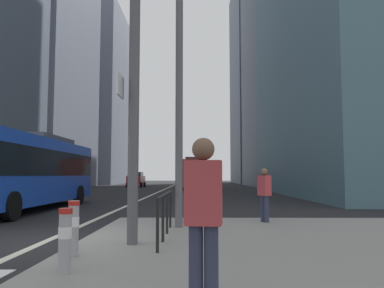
{
  "coord_description": "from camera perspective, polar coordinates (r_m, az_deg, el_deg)",
  "views": [
    {
      "loc": [
        3.51,
        -8.78,
        1.54
      ],
      "look_at": [
        3.05,
        28.39,
        4.54
      ],
      "focal_mm": 36.11,
      "sensor_mm": 36.0,
      "label": 1
    }
  ],
  "objects": [
    {
      "name": "ground_plane",
      "position": [
        29.03,
        -6.29,
        -7.63
      ],
      "size": [
        160.0,
        160.0,
        0.0
      ],
      "primitive_type": "plane",
      "color": "black"
    },
    {
      "name": "pedestrian_waiting",
      "position": [
        11.82,
        10.65,
        -7.02
      ],
      "size": [
        0.39,
        0.45,
        1.6
      ],
      "color": "#2D334C",
      "rests_on": "median_island"
    },
    {
      "name": "city_bus_red_receding",
      "position": [
        42.98,
        0.46,
        -4.22
      ],
      "size": [
        2.91,
        11.46,
        3.4
      ],
      "color": "red",
      "rests_on": "ground"
    },
    {
      "name": "office_tower_right_mid",
      "position": [
        60.51,
        14.34,
        19.16
      ],
      "size": [
        12.27,
        17.77,
        51.58
      ],
      "primitive_type": "cube",
      "color": "slate",
      "rests_on": "ground"
    },
    {
      "name": "median_island",
      "position": [
        8.16,
        15.33,
        -14.81
      ],
      "size": [
        9.0,
        10.0,
        0.15
      ],
      "primitive_type": "cube",
      "color": "gray",
      "rests_on": "ground"
    },
    {
      "name": "pedestrian_railing",
      "position": [
        8.78,
        -3.98,
        -9.13
      ],
      "size": [
        0.06,
        3.43,
        0.98
      ],
      "color": "black",
      "rests_on": "median_island"
    },
    {
      "name": "traffic_signal_gantry",
      "position": [
        8.91,
        -21.49,
        12.42
      ],
      "size": [
        5.97,
        0.65,
        6.0
      ],
      "color": "#515156",
      "rests_on": "median_island"
    },
    {
      "name": "car_oncoming_mid",
      "position": [
        50.88,
        -8.26,
        -5.19
      ],
      "size": [
        2.08,
        4.17,
        1.94
      ],
      "color": "maroon",
      "rests_on": "ground"
    },
    {
      "name": "office_tower_left_far",
      "position": [
        74.08,
        -14.67,
        6.34
      ],
      "size": [
        12.38,
        20.86,
        30.86
      ],
      "primitive_type": "cube",
      "color": "slate",
      "rests_on": "ground"
    },
    {
      "name": "office_tower_left_mid",
      "position": [
        53.82,
        -21.75,
        18.21
      ],
      "size": [
        11.03,
        17.24,
        44.25
      ],
      "primitive_type": "cube",
      "color": "slate",
      "rests_on": "ground"
    },
    {
      "name": "bollard_left",
      "position": [
        5.98,
        -18.25,
        -12.88
      ],
      "size": [
        0.2,
        0.2,
        0.91
      ],
      "color": "#99999E",
      "rests_on": "median_island"
    },
    {
      "name": "office_tower_right_far",
      "position": [
        77.86,
        10.8,
        9.06
      ],
      "size": [
        12.31,
        19.57,
        39.67
      ],
      "primitive_type": "cube",
      "color": "slate",
      "rests_on": "ground"
    },
    {
      "name": "lane_centre_line",
      "position": [
        38.96,
        -4.49,
        -6.86
      ],
      "size": [
        0.2,
        80.0,
        0.01
      ],
      "primitive_type": "cube",
      "color": "beige",
      "rests_on": "ground"
    },
    {
      "name": "bollard_right",
      "position": [
        7.11,
        -17.1,
        -11.41
      ],
      "size": [
        0.2,
        0.2,
        0.95
      ],
      "color": "#99999E",
      "rests_on": "median_island"
    },
    {
      "name": "car_receding_far",
      "position": [
        66.06,
        -0.13,
        -5.09
      ],
      "size": [
        2.08,
        4.51,
        1.94
      ],
      "color": "#232838",
      "rests_on": "ground"
    },
    {
      "name": "pedestrian_walking",
      "position": [
        4.09,
        1.7,
        -10.12
      ],
      "size": [
        0.41,
        0.29,
        1.78
      ],
      "color": "#2D334C",
      "rests_on": "median_island"
    },
    {
      "name": "street_lamp_post",
      "position": [
        11.1,
        -1.89,
        15.09
      ],
      "size": [
        5.5,
        0.32,
        8.0
      ],
      "color": "#56565B",
      "rests_on": "median_island"
    },
    {
      "name": "car_receding_near",
      "position": [
        63.3,
        0.45,
        -5.11
      ],
      "size": [
        2.13,
        4.47,
        1.94
      ],
      "color": "gold",
      "rests_on": "ground"
    },
    {
      "name": "city_bus_blue_oncoming",
      "position": [
        18.33,
        -23.27,
        -3.32
      ],
      "size": [
        2.75,
        11.77,
        3.4
      ],
      "color": "blue",
      "rests_on": "ground"
    }
  ]
}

